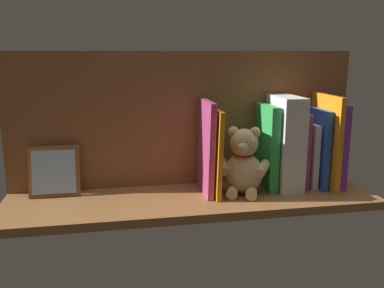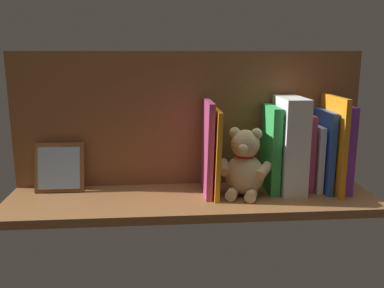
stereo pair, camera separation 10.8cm
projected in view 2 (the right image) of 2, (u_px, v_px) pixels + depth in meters
The scene contains 13 objects.
ground_plane at pixel (192, 200), 111.11cm from camera, with size 97.88×27.11×2.20cm, color brown.
shelf_back_panel at pixel (189, 119), 117.73cm from camera, with size 97.88×1.50×37.81cm, color brown.
book_0 at pixel (339, 147), 114.51cm from camera, with size 2.85×14.25×23.63cm, color purple.
book_1 at pixel (332, 144), 112.87cm from camera, with size 1.37×16.66×26.08cm, color orange.
book_2 at pixel (323, 150), 114.42cm from camera, with size 1.61×14.02×22.11cm, color blue.
book_3 at pixel (314, 157), 115.54cm from camera, with size 1.60×12.28×18.08cm, color silver.
book_4 at pixel (305, 151), 115.54cm from camera, with size 2.35×11.23×20.97cm, color #B23F72.
dictionary_thick_white at pixel (290, 145), 112.93cm from camera, with size 6.49×14.50×25.77cm, color silver.
book_5 at pixel (271, 149), 113.59cm from camera, with size 2.49×13.06×23.36cm, color green.
teddy_bear at pixel (245, 166), 110.15cm from camera, with size 13.92×13.94×18.24cm.
book_6 at pixel (215, 152), 110.83cm from camera, with size 1.22×16.24×23.06cm, color orange.
book_7 at pixel (207, 148), 111.02cm from camera, with size 1.56×15.08×25.09cm, color #B23F72.
picture_frame_leaning at pixel (60, 168), 113.77cm from camera, with size 13.20×4.84×13.45cm.
Camera 2 is at (8.59, 104.81, 37.76)cm, focal length 38.86 mm.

